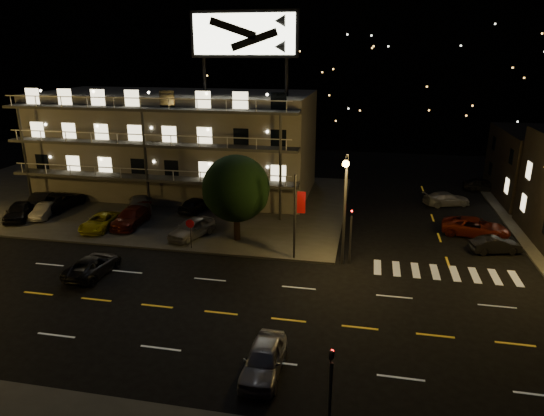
% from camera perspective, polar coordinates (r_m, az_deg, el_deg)
% --- Properties ---
extents(ground, '(140.00, 140.00, 0.00)m').
position_cam_1_polar(ground, '(29.68, -9.79, -11.69)').
color(ground, black).
rests_on(ground, ground).
extents(curb_nw, '(44.00, 24.00, 0.15)m').
position_cam_1_polar(curb_nw, '(52.02, -16.44, 1.11)').
color(curb_nw, '#3A3A37').
rests_on(curb_nw, ground).
extents(motel, '(28.00, 13.80, 18.10)m').
position_cam_1_polar(motel, '(52.53, -11.04, 7.60)').
color(motel, gray).
rests_on(motel, ground).
extents(hill_backdrop, '(120.00, 25.00, 24.00)m').
position_cam_1_polar(hill_backdrop, '(94.05, 1.79, 16.22)').
color(hill_backdrop, black).
rests_on(hill_backdrop, ground).
extents(streetlight_nc, '(0.44, 1.92, 8.00)m').
position_cam_1_polar(streetlight_nc, '(33.28, 8.57, 1.03)').
color(streetlight_nc, '#2D2D30').
rests_on(streetlight_nc, ground).
extents(signal_nw, '(0.20, 0.27, 4.60)m').
position_cam_1_polar(signal_nw, '(34.56, 9.27, -2.55)').
color(signal_nw, '#2D2D30').
rests_on(signal_nw, ground).
extents(signal_sw, '(0.20, 0.27, 4.60)m').
position_cam_1_polar(signal_sw, '(19.56, 6.89, -20.07)').
color(signal_sw, '#2D2D30').
rests_on(signal_sw, ground).
extents(banner_north, '(0.83, 0.16, 6.40)m').
position_cam_1_polar(banner_north, '(34.49, 2.83, -0.85)').
color(banner_north, '#2D2D30').
rests_on(banner_north, ground).
extents(stop_sign, '(0.91, 0.11, 2.61)m').
position_cam_1_polar(stop_sign, '(37.21, -9.58, -2.45)').
color(stop_sign, '#2D2D30').
rests_on(stop_sign, ground).
extents(tree, '(5.46, 5.25, 6.87)m').
position_cam_1_polar(tree, '(37.76, -4.31, 2.09)').
color(tree, black).
rests_on(tree, curb_nw).
extents(lot_car_0, '(3.23, 4.79, 1.52)m').
position_cam_1_polar(lot_car_0, '(48.89, -27.63, -0.31)').
color(lot_car_0, black).
rests_on(lot_car_0, curb_nw).
extents(lot_car_1, '(1.94, 3.93, 1.24)m').
position_cam_1_polar(lot_car_1, '(48.54, -25.18, -0.25)').
color(lot_car_1, gray).
rests_on(lot_car_1, curb_nw).
extents(lot_car_2, '(2.10, 4.51, 1.25)m').
position_cam_1_polar(lot_car_2, '(43.49, -19.54, -1.54)').
color(lot_car_2, gold).
rests_on(lot_car_2, curb_nw).
extents(lot_car_3, '(2.17, 5.09, 1.46)m').
position_cam_1_polar(lot_car_3, '(43.62, -16.25, -1.01)').
color(lot_car_3, '#5E190D').
rests_on(lot_car_3, curb_nw).
extents(lot_car_4, '(3.18, 4.85, 1.53)m').
position_cam_1_polar(lot_car_4, '(39.71, -9.42, -2.33)').
color(lot_car_4, gray).
rests_on(lot_car_4, curb_nw).
extents(lot_car_5, '(2.68, 4.89, 1.53)m').
position_cam_1_polar(lot_car_5, '(51.53, -25.21, 0.91)').
color(lot_car_5, black).
rests_on(lot_car_5, curb_nw).
extents(lot_car_6, '(3.03, 5.63, 1.50)m').
position_cam_1_polar(lot_car_6, '(50.64, -23.52, 0.84)').
color(lot_car_6, black).
rests_on(lot_car_6, curb_nw).
extents(lot_car_7, '(4.15, 5.71, 1.54)m').
position_cam_1_polar(lot_car_7, '(47.21, -15.25, 0.58)').
color(lot_car_7, gray).
rests_on(lot_car_7, curb_nw).
extents(lot_car_8, '(2.59, 4.39, 1.40)m').
position_cam_1_polar(lot_car_8, '(45.94, -8.92, 0.44)').
color(lot_car_8, black).
rests_on(lot_car_8, curb_nw).
extents(lot_car_9, '(2.27, 4.56, 1.44)m').
position_cam_1_polar(lot_car_9, '(45.22, -4.51, 0.34)').
color(lot_car_9, '#5E190D').
rests_on(lot_car_9, curb_nw).
extents(side_car_0, '(3.98, 2.25, 1.24)m').
position_cam_1_polar(side_car_0, '(40.29, 24.78, -3.98)').
color(side_car_0, black).
rests_on(side_car_0, ground).
extents(side_car_1, '(5.73, 3.54, 1.48)m').
position_cam_1_polar(side_car_1, '(43.23, 22.84, -2.10)').
color(side_car_1, '#5E190D').
rests_on(side_car_1, ground).
extents(side_car_2, '(4.92, 3.34, 1.32)m').
position_cam_1_polar(side_car_2, '(50.71, 19.85, 1.02)').
color(side_car_2, gray).
rests_on(side_car_2, ground).
extents(side_car_3, '(4.17, 1.73, 1.41)m').
position_cam_1_polar(side_car_3, '(57.40, 23.56, 2.54)').
color(side_car_3, black).
rests_on(side_car_3, ground).
extents(road_car_east, '(1.76, 4.33, 1.47)m').
position_cam_1_polar(road_car_east, '(23.92, -0.96, -17.35)').
color(road_car_east, gray).
rests_on(road_car_east, ground).
extents(road_car_west, '(2.40, 4.81, 1.31)m').
position_cam_1_polar(road_car_west, '(35.40, -20.30, -6.33)').
color(road_car_west, black).
rests_on(road_car_west, ground).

